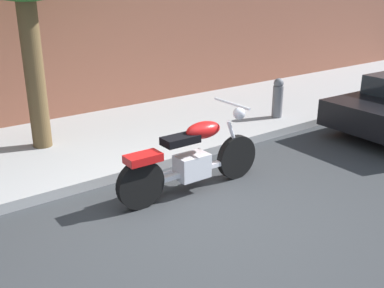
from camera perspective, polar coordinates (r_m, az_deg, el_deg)
ground_plane at (r=5.36m, az=0.13°, el=-9.60°), size 60.00×60.00×0.00m
sidewalk at (r=7.73m, az=-13.35°, el=-0.05°), size 23.17×3.06×0.14m
motorcycle at (r=5.85m, az=-0.05°, el=-1.88°), size 2.18×0.70×1.12m
fire_hydrant at (r=8.88m, az=10.77°, el=5.35°), size 0.20×0.20×0.91m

